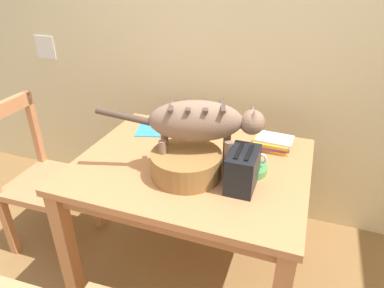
% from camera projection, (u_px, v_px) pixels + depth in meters
% --- Properties ---
extents(wall_rear, '(4.81, 0.11, 2.50)m').
position_uv_depth(wall_rear, '(250.00, 30.00, 2.03)').
color(wall_rear, beige).
rests_on(wall_rear, ground_plane).
extents(dining_table, '(1.12, 0.90, 0.74)m').
position_uv_depth(dining_table, '(192.00, 177.00, 1.73)').
color(dining_table, '#C07C4C').
rests_on(dining_table, ground_plane).
extents(cat, '(0.71, 0.29, 0.35)m').
position_uv_depth(cat, '(200.00, 123.00, 1.50)').
color(cat, '#886954').
rests_on(cat, dining_table).
extents(saucer_bowl, '(0.18, 0.18, 0.03)m').
position_uv_depth(saucer_bowl, '(248.00, 168.00, 1.60)').
color(saucer_bowl, '#4B9651').
rests_on(saucer_bowl, dining_table).
extents(coffee_mug, '(0.13, 0.09, 0.08)m').
position_uv_depth(coffee_mug, '(250.00, 157.00, 1.58)').
color(coffee_mug, silver).
rests_on(coffee_mug, saucer_bowl).
extents(magazine, '(0.31, 0.25, 0.01)m').
position_uv_depth(magazine, '(160.00, 130.00, 2.00)').
color(magazine, teal).
rests_on(magazine, dining_table).
extents(book_stack, '(0.20, 0.15, 0.06)m').
position_uv_depth(book_stack, '(273.00, 143.00, 1.79)').
color(book_stack, gold).
rests_on(book_stack, dining_table).
extents(wicker_basket, '(0.32, 0.32, 0.12)m').
position_uv_depth(wicker_basket, '(186.00, 164.00, 1.55)').
color(wicker_basket, olive).
rests_on(wicker_basket, dining_table).
extents(toaster, '(0.12, 0.20, 0.18)m').
position_uv_depth(toaster, '(243.00, 169.00, 1.46)').
color(toaster, black).
rests_on(toaster, dining_table).
extents(wooden_chair_near, '(0.43, 0.43, 0.93)m').
position_uv_depth(wooden_chair_near, '(41.00, 179.00, 2.05)').
color(wooden_chair_near, tan).
rests_on(wooden_chair_near, ground_plane).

